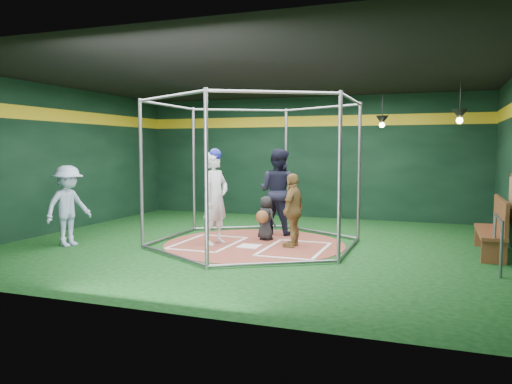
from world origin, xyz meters
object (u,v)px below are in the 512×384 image
(batter_figure, at_px, (215,197))
(umpire, at_px, (278,191))
(visitor_leopard, at_px, (293,210))
(dugout_bench, at_px, (495,226))

(batter_figure, distance_m, umpire, 1.88)
(batter_figure, distance_m, visitor_leopard, 1.65)
(batter_figure, bearing_deg, dugout_bench, 9.28)
(visitor_leopard, xyz_separation_m, umpire, (-0.75, 1.38, 0.25))
(visitor_leopard, distance_m, umpire, 1.59)
(batter_figure, relative_size, dugout_bench, 1.08)
(dugout_bench, bearing_deg, umpire, 170.10)
(dugout_bench, bearing_deg, visitor_leopard, -171.23)
(batter_figure, height_order, visitor_leopard, batter_figure)
(batter_figure, xyz_separation_m, visitor_leopard, (1.60, 0.30, -0.24))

